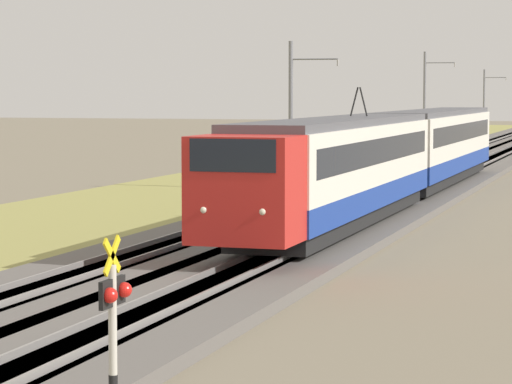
{
  "coord_description": "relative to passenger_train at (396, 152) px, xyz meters",
  "views": [
    {
      "loc": [
        -14.03,
        -13.71,
        4.99
      ],
      "look_at": [
        17.28,
        -3.81,
        2.28
      ],
      "focal_mm": 85.0,
      "sensor_mm": 36.0,
      "label": 1
    }
  ],
  "objects": [
    {
      "name": "track_adjacent",
      "position": [
        12.79,
        0.0,
        -2.28
      ],
      "size": [
        240.0,
        1.57,
        0.45
      ],
      "color": "#4C4238",
      "rests_on": "ground"
    },
    {
      "name": "catenary_mast_mid",
      "position": [
        6.8,
        6.57,
        1.46
      ],
      "size": [
        0.22,
        2.56,
        7.52
      ],
      "color": "slate",
      "rests_on": "ground"
    },
    {
      "name": "catenary_mast_far",
      "position": [
        46.28,
        6.57,
        1.83
      ],
      "size": [
        0.22,
        2.56,
        8.26
      ],
      "color": "slate",
      "rests_on": "ground"
    },
    {
      "name": "ballast_adjacent",
      "position": [
        12.79,
        0.0,
        -2.29
      ],
      "size": [
        240.0,
        4.4,
        0.3
      ],
      "color": "#605B56",
      "rests_on": "ground"
    },
    {
      "name": "crossing_signal_far",
      "position": [
        -37.28,
        -3.58,
        -0.52
      ],
      "size": [
        0.7,
        0.23,
        3.17
      ],
      "rotation": [
        0.0,
        0.0,
        -1.57
      ],
      "color": "beige",
      "rests_on": "ground"
    },
    {
      "name": "ballast_main",
      "position": [
        12.79,
        3.81,
        -2.29
      ],
      "size": [
        240.0,
        4.4,
        0.3
      ],
      "color": "#605B56",
      "rests_on": "ground"
    },
    {
      "name": "passenger_train",
      "position": [
        0.0,
        0.0,
        0.0
      ],
      "size": [
        43.4,
        2.93,
        5.19
      ],
      "rotation": [
        0.0,
        0.0,
        3.14
      ],
      "color": "red",
      "rests_on": "ground"
    },
    {
      "name": "catenary_mast_distant",
      "position": [
        85.75,
        6.57,
        1.47
      ],
      "size": [
        0.22,
        2.56,
        7.54
      ],
      "color": "slate",
      "rests_on": "ground"
    },
    {
      "name": "track_main",
      "position": [
        12.79,
        3.81,
        -2.28
      ],
      "size": [
        240.0,
        1.57,
        0.45
      ],
      "color": "#4C4238",
      "rests_on": "ground"
    },
    {
      "name": "grass_verge",
      "position": [
        12.79,
        10.37,
        -2.38
      ],
      "size": [
        240.0,
        12.35,
        0.12
      ],
      "color": "#99934C",
      "rests_on": "ground"
    }
  ]
}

